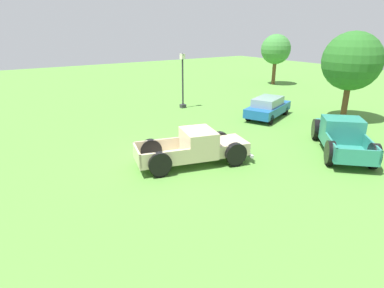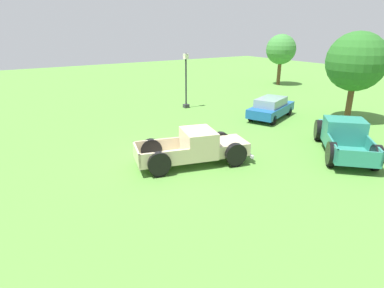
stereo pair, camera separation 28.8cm
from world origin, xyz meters
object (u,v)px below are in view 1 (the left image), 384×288
Objects in this scene: sedan_distant_a at (268,107)px; pickup_truck_foreground at (200,147)px; oak_tree_east at (276,49)px; lamp_post_near at (183,80)px; pickup_truck_behind_left at (340,135)px; oak_tree_center at (352,61)px.

pickup_truck_foreground is at bearing -65.55° from sedan_distant_a.
oak_tree_east is (-8.93, 10.23, 2.73)m from sedan_distant_a.
sedan_distant_a is 6.32m from lamp_post_near.
oak_tree_east is (-3.52, 13.23, 1.41)m from lamp_post_near.
lamp_post_near is (-11.40, -1.50, 1.28)m from pickup_truck_behind_left.
sedan_distant_a is 13.86m from oak_tree_east.
lamp_post_near is at bearing -172.51° from pickup_truck_behind_left.
pickup_truck_behind_left is 1.14× the size of sedan_distant_a.
sedan_distant_a is at bearing -48.88° from oak_tree_east.
pickup_truck_foreground reaches higher than sedan_distant_a.
lamp_post_near is (-5.41, -2.99, 1.33)m from sedan_distant_a.
sedan_distant_a is at bearing 166.01° from pickup_truck_behind_left.
oak_tree_center reaches higher than sedan_distant_a.
pickup_truck_foreground is 22.20m from oak_tree_east.
lamp_post_near is (-9.00, 4.90, 1.32)m from pickup_truck_foreground.
oak_tree_center is at bearing 93.18° from pickup_truck_foreground.
pickup_truck_behind_left is at bearing 7.49° from lamp_post_near.
oak_tree_center is (11.88, -6.55, 0.14)m from oak_tree_east.
oak_tree_east is at bearing 124.64° from pickup_truck_foreground.
oak_tree_east reaches higher than lamp_post_near.
oak_tree_east is 13.57m from oak_tree_center.
lamp_post_near is 10.81m from oak_tree_center.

